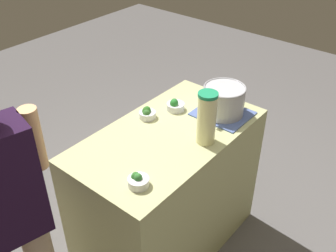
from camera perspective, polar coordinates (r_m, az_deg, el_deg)
The scene contains 9 objects.
ground_plane at distance 2.90m, azimuth -0.00°, elevation -16.35°, with size 8.00×8.00×0.00m, color #5E5B5A.
counter_slab at distance 2.56m, azimuth -0.00°, elevation -9.66°, with size 1.19×0.66×0.94m, color #BABC80.
dish_cloth at distance 2.45m, azimuth 7.97°, elevation 1.81°, with size 0.29×0.33×0.01m, color #5266A4.
cooking_pot at distance 2.40m, azimuth 8.16°, elevation 3.81°, with size 0.33×0.26×0.18m.
lemonade_pitcher at distance 2.12m, azimuth 5.66°, elevation 1.18°, with size 0.11×0.11×0.31m.
broccoli_bowl_front at distance 2.46m, azimuth 1.04°, elevation 3.03°, with size 0.11×0.11×0.08m.
broccoli_bowl_center at distance 1.90m, azimuth -4.40°, elevation -7.97°, with size 0.11×0.11×0.07m.
broccoli_bowl_back at distance 2.38m, azimuth -3.08°, elevation 1.86°, with size 0.10×0.10×0.07m.
person_cook at distance 1.92m, azimuth -22.16°, elevation -13.57°, with size 0.50×0.27×1.61m.
Camera 1 is at (1.43, 1.17, 2.23)m, focal length 41.76 mm.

